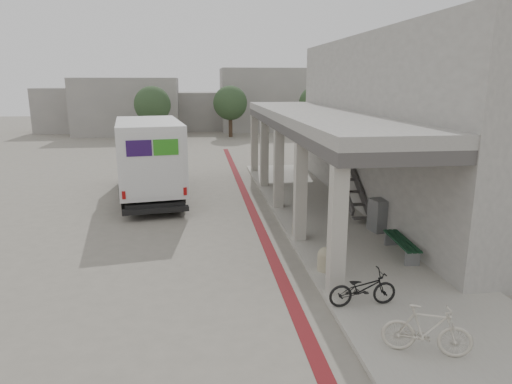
{
  "coord_description": "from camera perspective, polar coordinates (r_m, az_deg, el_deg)",
  "views": [
    {
      "loc": [
        -1.15,
        -13.54,
        5.22
      ],
      "look_at": [
        0.74,
        1.15,
        1.6
      ],
      "focal_mm": 32.0,
      "sensor_mm": 36.0,
      "label": 1
    }
  ],
  "objects": [
    {
      "name": "utility_cabinet",
      "position": [
        16.38,
        15.07,
        -2.83
      ],
      "size": [
        0.61,
        0.75,
        1.13
      ],
      "primitive_type": "cube",
      "rotation": [
        0.0,
        0.0,
        0.17
      ],
      "color": "slate",
      "rests_on": "sidewalk"
    },
    {
      "name": "tree_right",
      "position": [
        44.02,
        7.5,
        10.96
      ],
      "size": [
        3.2,
        3.2,
        4.8
      ],
      "color": "#38281C",
      "rests_on": "ground"
    },
    {
      "name": "bench",
      "position": [
        14.43,
        17.72,
        -6.22
      ],
      "size": [
        0.55,
        2.03,
        0.47
      ],
      "rotation": [
        0.0,
        0.0,
        -0.06
      ],
      "color": "gray",
      "rests_on": "sidewalk"
    },
    {
      "name": "tree_mid",
      "position": [
        43.7,
        -3.24,
        11.04
      ],
      "size": [
        3.2,
        3.2,
        4.8
      ],
      "color": "#38281C",
      "rests_on": "ground"
    },
    {
      "name": "bicycle_black",
      "position": [
        11.07,
        13.19,
        -11.65
      ],
      "size": [
        1.63,
        0.61,
        0.85
      ],
      "primitive_type": "imported",
      "rotation": [
        0.0,
        0.0,
        1.6
      ],
      "color": "black",
      "rests_on": "sidewalk"
    },
    {
      "name": "distant_backdrop",
      "position": [
        49.52,
        -9.44,
        10.64
      ],
      "size": [
        28.0,
        10.0,
        6.5
      ],
      "color": "gray",
      "rests_on": "ground"
    },
    {
      "name": "transit_building",
      "position": [
        19.81,
        16.64,
        7.9
      ],
      "size": [
        7.6,
        17.0,
        7.0
      ],
      "color": "gray",
      "rests_on": "ground"
    },
    {
      "name": "sidewalk",
      "position": [
        15.38,
        12.79,
        -6.22
      ],
      "size": [
        4.4,
        28.0,
        0.12
      ],
      "primitive_type": "cube",
      "color": "gray",
      "rests_on": "ground"
    },
    {
      "name": "bollard_near",
      "position": [
        12.82,
        8.68,
        -8.25
      ],
      "size": [
        0.44,
        0.44,
        0.67
      ],
      "color": "gray",
      "rests_on": "sidewalk"
    },
    {
      "name": "bike_lane_stripe",
      "position": [
        16.53,
        0.53,
        -4.65
      ],
      "size": [
        0.35,
        40.0,
        0.01
      ],
      "primitive_type": "cube",
      "color": "#5F1316",
      "rests_on": "ground"
    },
    {
      "name": "bollard_far",
      "position": [
        15.4,
        5.26,
        -4.52
      ],
      "size": [
        0.39,
        0.39,
        0.58
      ],
      "color": "gray",
      "rests_on": "sidewalk"
    },
    {
      "name": "ground",
      "position": [
        14.56,
        -2.32,
        -7.29
      ],
      "size": [
        120.0,
        120.0,
        0.0
      ],
      "primitive_type": "plane",
      "color": "slate",
      "rests_on": "ground"
    },
    {
      "name": "fedex_truck",
      "position": [
        21.49,
        -13.26,
        4.46
      ],
      "size": [
        3.7,
        8.61,
        3.55
      ],
      "rotation": [
        0.0,
        0.0,
        0.14
      ],
      "color": "black",
      "rests_on": "ground"
    },
    {
      "name": "bicycle_cream",
      "position": [
        9.6,
        20.6,
        -15.84
      ],
      "size": [
        1.73,
        1.05,
        1.0
      ],
      "primitive_type": "imported",
      "rotation": [
        0.0,
        0.0,
        1.19
      ],
      "color": "#BAB3A3",
      "rests_on": "sidewalk"
    },
    {
      "name": "tree_left",
      "position": [
        41.77,
        -12.82,
        10.6
      ],
      "size": [
        3.2,
        3.2,
        4.8
      ],
      "color": "#38281C",
      "rests_on": "ground"
    }
  ]
}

